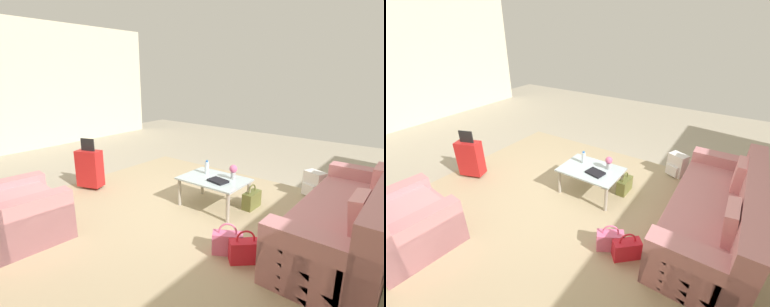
% 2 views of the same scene
% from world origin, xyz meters
% --- Properties ---
extents(ground_plane, '(12.00, 12.00, 0.00)m').
position_xyz_m(ground_plane, '(0.00, 0.00, 0.00)').
color(ground_plane, '#A89E89').
extents(area_rug, '(5.20, 4.40, 0.01)m').
position_xyz_m(area_rug, '(-0.60, 0.20, 0.00)').
color(area_rug, tan).
rests_on(area_rug, ground).
extents(couch, '(0.93, 2.43, 0.85)m').
position_xyz_m(couch, '(-2.19, -0.60, 0.30)').
color(couch, '#C67F84').
rests_on(couch, ground).
extents(armchair, '(1.07, 0.99, 0.80)m').
position_xyz_m(armchair, '(0.91, 1.67, 0.29)').
color(armchair, '#C67F84').
rests_on(armchair, ground).
extents(coffee_table, '(0.92, 0.65, 0.43)m').
position_xyz_m(coffee_table, '(-0.40, -0.50, 0.37)').
color(coffee_table, silver).
rests_on(coffee_table, ground).
extents(water_bottle, '(0.06, 0.06, 0.20)m').
position_xyz_m(water_bottle, '(-0.20, -0.60, 0.53)').
color(water_bottle, silver).
rests_on(water_bottle, coffee_table).
extents(coffee_table_book, '(0.29, 0.23, 0.03)m').
position_xyz_m(coffee_table_book, '(-0.52, -0.42, 0.45)').
color(coffee_table_book, black).
rests_on(coffee_table_book, coffee_table).
extents(flower_vase, '(0.11, 0.11, 0.21)m').
position_xyz_m(flower_vase, '(-0.62, -0.65, 0.55)').
color(flower_vase, '#B2B7BC').
rests_on(flower_vase, coffee_table).
extents(suitcase_red, '(0.45, 0.34, 0.85)m').
position_xyz_m(suitcase_red, '(1.60, 0.20, 0.36)').
color(suitcase_red, red).
rests_on(suitcase_red, ground).
extents(handbag_pink, '(0.35, 0.28, 0.36)m').
position_xyz_m(handbag_pink, '(-1.18, 0.36, 0.13)').
color(handbag_pink, pink).
rests_on(handbag_pink, ground).
extents(handbag_olive, '(0.15, 0.32, 0.36)m').
position_xyz_m(handbag_olive, '(-0.85, -0.80, 0.13)').
color(handbag_olive, olive).
rests_on(handbag_olive, ground).
extents(handbag_red, '(0.33, 0.32, 0.36)m').
position_xyz_m(handbag_red, '(-1.40, 0.38, 0.13)').
color(handbag_red, red).
rests_on(handbag_red, ground).
extents(backpack_white, '(0.35, 0.33, 0.40)m').
position_xyz_m(backpack_white, '(-1.40, -1.79, 0.19)').
color(backpack_white, white).
rests_on(backpack_white, ground).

